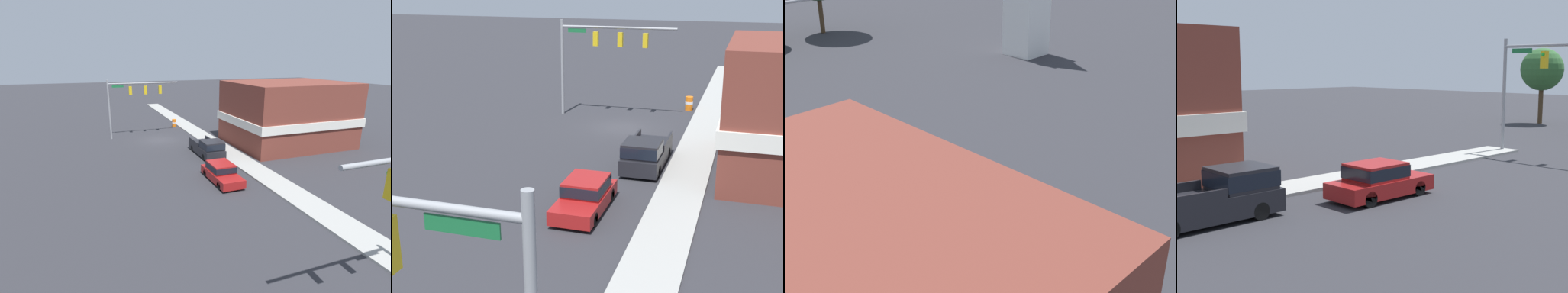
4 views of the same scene
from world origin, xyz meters
The scene contains 2 objects.
car_lead centered at (-1.75, 14.61, 0.80)m, with size 1.95×4.66×1.53m.
pickup_truck_parked centered at (-3.26, 8.07, 0.92)m, with size 2.08×5.42×1.86m.
Camera 3 is at (-15.47, -1.77, 12.78)m, focal length 50.00 mm.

